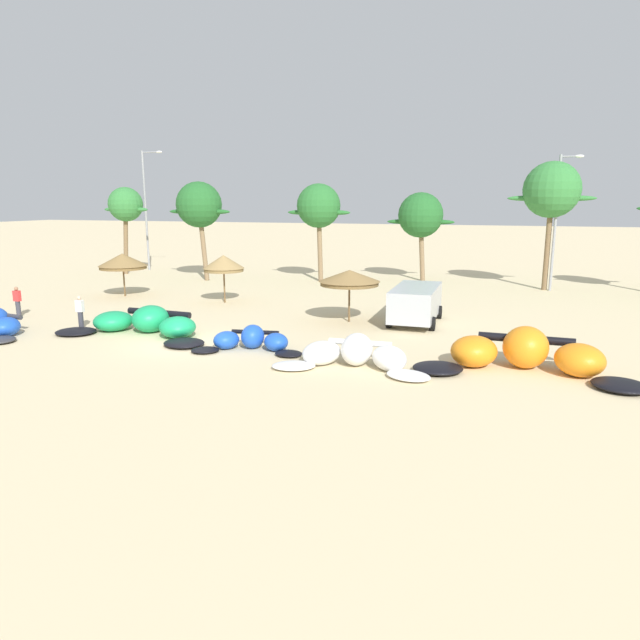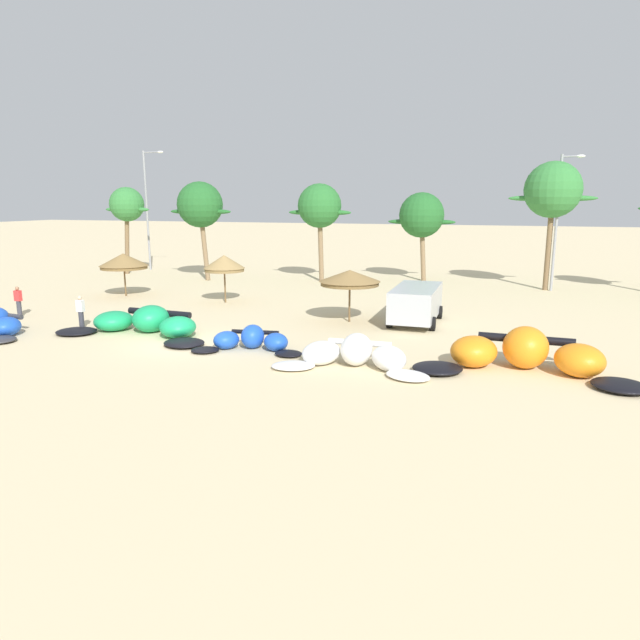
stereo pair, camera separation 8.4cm
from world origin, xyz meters
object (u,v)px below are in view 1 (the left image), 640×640
beach_umbrella_near_palms (349,278)px  lamppost_west_center (558,216)px  beach_umbrella_middle (224,263)px  palm_left_of_gap (319,207)px  person_by_umbrellas (80,312)px  palm_center_right (552,191)px  kite_left_of_center (251,341)px  palm_leftmost (126,206)px  kite_right_of_center (525,355)px  person_near_kites (18,302)px  kite_center (355,355)px  parked_van (416,301)px  palm_left (199,205)px  beach_umbrella_near_van (123,261)px  palm_center_left (421,216)px  kite_left (145,324)px  lamppost_west (147,205)px

beach_umbrella_near_palms → lamppost_west_center: 17.94m
beach_umbrella_middle → palm_left_of_gap: (2.47, 10.69, 3.23)m
person_by_umbrellas → palm_center_right: bearing=42.6°
kite_left_of_center → palm_leftmost: size_ratio=0.67×
kite_left_of_center → kite_right_of_center: bearing=2.1°
person_near_kites → kite_center: bearing=-10.0°
parked_van → palm_left_of_gap: palm_left_of_gap is taller
person_by_umbrellas → palm_leftmost: palm_leftmost is taller
kite_left_of_center → kite_center: 4.85m
person_near_kites → palm_center_right: bearing=34.7°
kite_left_of_center → palm_left: size_ratio=0.64×
palm_left → person_by_umbrellas: bearing=-79.4°
palm_left → beach_umbrella_near_van: bearing=-95.9°
palm_center_left → palm_center_right: (8.98, -1.88, 1.77)m
palm_left_of_gap → palm_center_left: bearing=20.3°
kite_right_of_center → kite_left: bearing=177.7°
lamppost_west → person_near_kites: bearing=-74.4°
kite_left → beach_umbrella_near_palms: (8.29, 5.53, 1.79)m
beach_umbrella_near_van → person_by_umbrellas: bearing=-65.0°
beach_umbrella_near_van → palm_center_right: bearing=23.7°
beach_umbrella_middle → parked_van: beach_umbrella_middle is taller
beach_umbrella_middle → kite_left_of_center: bearing=-57.0°
beach_umbrella_middle → lamppost_west: (-14.00, 12.72, 3.32)m
beach_umbrella_near_palms → beach_umbrella_near_van: bearing=169.0°
kite_left_of_center → kite_right_of_center: size_ratio=0.59×
beach_umbrella_near_palms → kite_right_of_center: bearing=-36.8°
kite_right_of_center → palm_center_right: size_ratio=0.94×
kite_left_of_center → beach_umbrella_near_van: 16.73m
kite_left → kite_right_of_center: (16.60, -0.68, 0.11)m
kite_center → person_by_umbrellas: bearing=171.7°
lamppost_west → palm_leftmost: bearing=-91.5°
kite_left → person_by_umbrellas: size_ratio=5.06×
beach_umbrella_near_palms → lamppost_west_center: bearing=53.5°
lamppost_west → parked_van: bearing=-29.9°
kite_right_of_center → parked_van: parked_van is taller
kite_right_of_center → palm_leftmost: (-31.03, 19.10, 5.08)m
kite_left_of_center → lamppost_west: lamppost_west is taller
person_near_kites → palm_center_left: 27.81m
palm_leftmost → kite_center: bearing=-39.4°
kite_left → parked_van: (11.54, 6.41, 0.60)m
kite_right_of_center → palm_left: palm_left is taller
kite_left_of_center → palm_center_right: bearing=59.4°
beach_umbrella_near_palms → palm_center_left: (1.09, 16.39, 2.68)m
beach_umbrella_middle → palm_left: (-6.39, 8.46, 3.32)m
palm_center_right → parked_van: bearing=-116.6°
kite_left → palm_leftmost: 23.97m
palm_left → kite_left: bearing=-68.4°
palm_left → beach_umbrella_near_palms: bearing=-37.4°
palm_leftmost → palm_left_of_gap: (16.55, 0.82, -0.04)m
kite_left → parked_van: parked_van is taller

